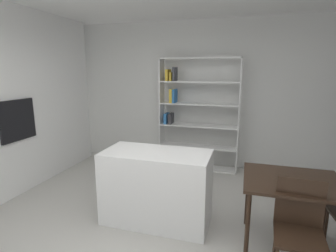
{
  "coord_description": "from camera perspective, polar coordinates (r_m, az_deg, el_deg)",
  "views": [
    {
      "loc": [
        0.84,
        -2.44,
        1.85
      ],
      "look_at": [
        -0.07,
        0.62,
        1.18
      ],
      "focal_mm": 28.21,
      "sensor_mm": 36.0,
      "label": 1
    }
  ],
  "objects": [
    {
      "name": "dining_table",
      "position": [
        3.02,
        25.22,
        -12.09
      ],
      "size": [
        0.95,
        0.81,
        0.77
      ],
      "color": "black",
      "rests_on": "ground_plane"
    },
    {
      "name": "kitchen_island",
      "position": [
        3.34,
        -2.45,
        -12.97
      ],
      "size": [
        1.29,
        0.65,
        0.89
      ],
      "primitive_type": "cube",
      "color": "white",
      "rests_on": "ground_plane"
    },
    {
      "name": "ground_plane",
      "position": [
        3.18,
        -2.16,
        -23.73
      ],
      "size": [
        8.43,
        8.43,
        0.0
      ],
      "primitive_type": "plane",
      "color": "beige"
    },
    {
      "name": "built_in_oven",
      "position": [
        4.45,
        -29.78,
        1.13
      ],
      "size": [
        0.06,
        0.61,
        0.6
      ],
      "color": "black",
      "rests_on": "ground_plane"
    },
    {
      "name": "back_partition",
      "position": [
        5.2,
        7.26,
        6.76
      ],
      "size": [
        6.14,
        0.06,
        2.79
      ],
      "primitive_type": "cube",
      "color": "silver",
      "rests_on": "ground_plane"
    },
    {
      "name": "dining_chair_near",
      "position": [
        2.7,
        26.46,
        -18.21
      ],
      "size": [
        0.43,
        0.45,
        0.92
      ],
      "rotation": [
        0.0,
        0.0,
        -0.07
      ],
      "color": "black",
      "rests_on": "ground_plane"
    },
    {
      "name": "open_bookshelf",
      "position": [
        4.96,
        5.63,
        3.12
      ],
      "size": [
        1.47,
        0.31,
        2.08
      ],
      "color": "white",
      "rests_on": "ground_plane"
    }
  ]
}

